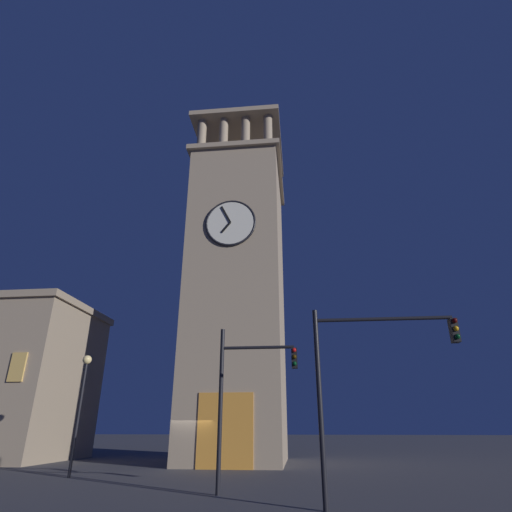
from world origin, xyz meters
name	(u,v)px	position (x,y,z in m)	size (l,w,h in m)	color
ground_plane	(191,468)	(0.00, 0.00, 0.00)	(200.00, 200.00, 0.00)	#424247
clocktower	(239,294)	(-1.98, -3.71, 11.32)	(7.00, 9.33, 27.25)	gray
traffic_signal_near	(366,366)	(-8.34, 11.97, 3.92)	(4.50, 0.41, 5.73)	black
traffic_signal_mid	(245,384)	(-4.24, 9.48, 3.63)	(2.98, 0.41, 5.73)	black
street_lamp	(82,390)	(4.45, 5.12, 3.82)	(0.44, 0.44, 5.53)	black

